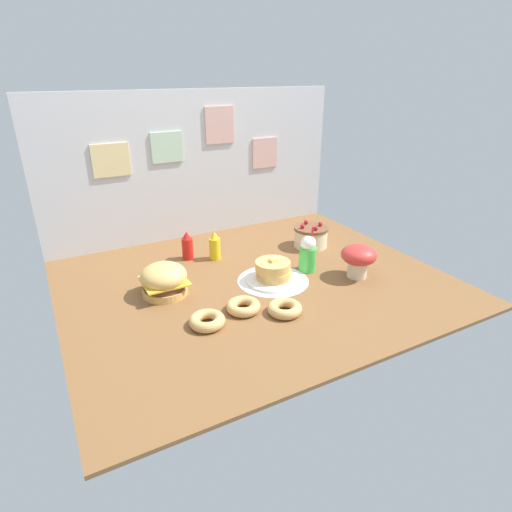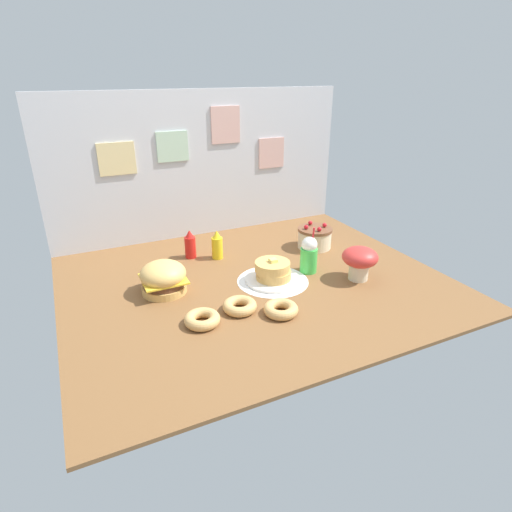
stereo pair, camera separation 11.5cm
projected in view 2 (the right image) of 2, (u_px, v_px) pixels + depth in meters
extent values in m
cube|color=brown|center=(255.00, 282.00, 2.54)|extent=(2.21, 1.84, 0.02)
cube|color=silver|center=(202.00, 165.00, 3.08)|extent=(2.21, 0.03, 1.05)
cube|color=beige|center=(117.00, 159.00, 2.79)|extent=(0.24, 0.01, 0.21)
cube|color=#B2D1B2|center=(173.00, 147.00, 2.91)|extent=(0.22, 0.01, 0.21)
cube|color=#D8A599|center=(226.00, 125.00, 3.02)|extent=(0.22, 0.01, 0.26)
cube|color=#D8A599|center=(271.00, 153.00, 3.26)|extent=(0.21, 0.01, 0.23)
cylinder|color=white|center=(273.00, 281.00, 2.53)|extent=(0.43, 0.43, 0.00)
cylinder|color=#DBA859|center=(164.00, 288.00, 2.40)|extent=(0.25, 0.25, 0.04)
cylinder|color=#59331E|center=(164.00, 282.00, 2.39)|extent=(0.23, 0.23, 0.03)
cube|color=yellow|center=(163.00, 279.00, 2.38)|extent=(0.24, 0.24, 0.01)
ellipsoid|color=#E5B260|center=(163.00, 274.00, 2.37)|extent=(0.26, 0.26, 0.15)
cylinder|color=white|center=(273.00, 279.00, 2.53)|extent=(0.33, 0.33, 0.01)
cylinder|color=#E0AD5B|center=(273.00, 276.00, 2.52)|extent=(0.21, 0.21, 0.03)
cylinder|color=#E0AD5B|center=(274.00, 272.00, 2.51)|extent=(0.20, 0.20, 0.03)
cylinder|color=#E0AD5B|center=(272.00, 268.00, 2.50)|extent=(0.21, 0.21, 0.03)
cylinder|color=#E0AD5B|center=(272.00, 264.00, 2.48)|extent=(0.21, 0.21, 0.03)
cube|color=#F7E072|center=(273.00, 260.00, 2.48)|extent=(0.04, 0.04, 0.02)
cylinder|color=beige|center=(314.00, 239.00, 2.99)|extent=(0.23, 0.23, 0.13)
cylinder|color=brown|center=(315.00, 229.00, 2.96)|extent=(0.24, 0.24, 0.02)
sphere|color=red|center=(325.00, 225.00, 2.97)|extent=(0.03, 0.03, 0.03)
sphere|color=red|center=(310.00, 223.00, 3.01)|extent=(0.03, 0.03, 0.03)
sphere|color=red|center=(306.00, 227.00, 2.93)|extent=(0.03, 0.03, 0.03)
sphere|color=red|center=(319.00, 229.00, 2.89)|extent=(0.03, 0.03, 0.03)
cylinder|color=red|center=(190.00, 247.00, 2.83)|extent=(0.07, 0.07, 0.15)
cone|color=red|center=(189.00, 234.00, 2.79)|extent=(0.06, 0.06, 0.05)
cylinder|color=yellow|center=(217.00, 248.00, 2.81)|extent=(0.07, 0.07, 0.15)
cone|color=yellow|center=(217.00, 234.00, 2.78)|extent=(0.06, 0.06, 0.05)
cylinder|color=green|center=(309.00, 260.00, 2.62)|extent=(0.11, 0.11, 0.16)
sphere|color=white|center=(309.00, 245.00, 2.58)|extent=(0.10, 0.10, 0.10)
cylinder|color=red|center=(313.00, 239.00, 2.58)|extent=(0.01, 0.03, 0.16)
torus|color=tan|center=(202.00, 319.00, 2.10)|extent=(0.18, 0.18, 0.05)
torus|color=brown|center=(202.00, 319.00, 2.09)|extent=(0.17, 0.17, 0.05)
torus|color=tan|center=(240.00, 306.00, 2.21)|extent=(0.18, 0.18, 0.05)
torus|color=pink|center=(240.00, 305.00, 2.21)|extent=(0.17, 0.17, 0.05)
torus|color=tan|center=(281.00, 309.00, 2.18)|extent=(0.18, 0.18, 0.05)
torus|color=#8CCC8C|center=(281.00, 309.00, 2.18)|extent=(0.17, 0.17, 0.05)
cylinder|color=beige|center=(358.00, 272.00, 2.54)|extent=(0.12, 0.12, 0.10)
ellipsoid|color=red|center=(360.00, 257.00, 2.50)|extent=(0.21, 0.21, 0.12)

